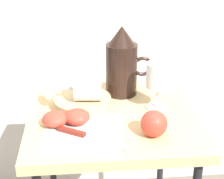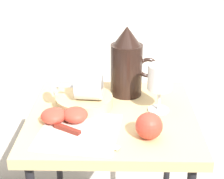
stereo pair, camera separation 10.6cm
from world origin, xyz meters
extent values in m
cube|color=tan|center=(0.00, 0.00, 0.68)|extent=(0.50, 0.48, 0.03)
cylinder|color=black|center=(-0.21, 0.20, 0.33)|extent=(0.02, 0.02, 0.66)
cylinder|color=black|center=(0.21, 0.20, 0.33)|extent=(0.02, 0.02, 0.66)
cube|color=silver|center=(-0.09, -0.11, 0.70)|extent=(0.24, 0.24, 0.00)
cylinder|color=tan|center=(-0.09, 0.05, 0.71)|extent=(0.18, 0.18, 0.03)
cylinder|color=black|center=(0.04, 0.14, 0.78)|extent=(0.10, 0.10, 0.17)
cylinder|color=#B23819|center=(0.04, 0.14, 0.75)|extent=(0.09, 0.09, 0.09)
cone|color=black|center=(0.04, 0.14, 0.89)|extent=(0.09, 0.09, 0.06)
torus|color=black|center=(0.11, 0.14, 0.79)|extent=(0.07, 0.01, 0.07)
cylinder|color=silver|center=(0.14, 0.02, 0.70)|extent=(0.06, 0.06, 0.00)
cylinder|color=silver|center=(0.14, 0.02, 0.73)|extent=(0.01, 0.01, 0.07)
cylinder|color=silver|center=(0.14, 0.02, 0.80)|extent=(0.07, 0.07, 0.08)
cylinder|color=#B23819|center=(0.14, 0.02, 0.79)|extent=(0.06, 0.06, 0.04)
cylinder|color=silver|center=(-0.07, 0.03, 0.77)|extent=(0.09, 0.08, 0.08)
cylinder|color=silver|center=(-0.14, 0.04, 0.77)|extent=(0.06, 0.01, 0.01)
cylinder|color=silver|center=(-0.17, 0.04, 0.77)|extent=(0.01, 0.06, 0.06)
ellipsoid|color=#CC3D2D|center=(-0.16, -0.06, 0.72)|extent=(0.07, 0.07, 0.04)
ellipsoid|color=#CC3D2D|center=(-0.10, -0.05, 0.72)|extent=(0.07, 0.07, 0.04)
sphere|color=#CC3D2D|center=(0.10, -0.13, 0.73)|extent=(0.07, 0.07, 0.07)
cube|color=silver|center=(-0.03, -0.16, 0.70)|extent=(0.11, 0.08, 0.00)
cube|color=maroon|center=(-0.12, -0.11, 0.70)|extent=(0.08, 0.06, 0.01)
camera|label=1|loc=(-0.09, -0.96, 1.21)|focal=58.63mm
camera|label=2|loc=(0.02, -0.97, 1.21)|focal=58.63mm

